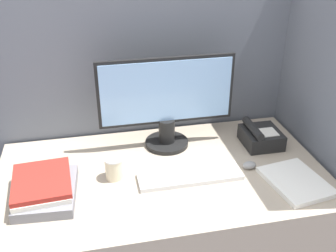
# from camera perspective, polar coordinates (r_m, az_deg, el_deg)

# --- Properties ---
(cubicle_panel_rear) EXTENTS (1.78, 0.04, 1.68)m
(cubicle_panel_rear) POSITION_cam_1_polar(r_m,az_deg,el_deg) (1.99, -3.22, 2.26)
(cubicle_panel_rear) COLOR slate
(cubicle_panel_rear) RESTS_ON ground_plane
(cubicle_panel_right) EXTENTS (0.04, 0.82, 1.68)m
(cubicle_panel_right) POSITION_cam_1_polar(r_m,az_deg,el_deg) (1.90, 20.93, -0.92)
(cubicle_panel_right) COLOR slate
(cubicle_panel_right) RESTS_ON ground_plane
(desk) EXTENTS (1.38, 0.76, 0.75)m
(desk) POSITION_cam_1_polar(r_m,az_deg,el_deg) (1.91, -0.75, -15.96)
(desk) COLOR tan
(desk) RESTS_ON ground_plane
(monitor) EXTENTS (0.62, 0.20, 0.43)m
(monitor) POSITION_cam_1_polar(r_m,az_deg,el_deg) (1.77, -0.21, 3.33)
(monitor) COLOR black
(monitor) RESTS_ON desk
(keyboard) EXTENTS (0.43, 0.12, 0.02)m
(keyboard) POSITION_cam_1_polar(r_m,az_deg,el_deg) (1.64, 3.20, -7.25)
(keyboard) COLOR silver
(keyboard) RESTS_ON desk
(mouse) EXTENTS (0.06, 0.04, 0.03)m
(mouse) POSITION_cam_1_polar(r_m,az_deg,el_deg) (1.72, 11.73, -5.59)
(mouse) COLOR gray
(mouse) RESTS_ON desk
(coffee_cup) EXTENTS (0.08, 0.08, 0.10)m
(coffee_cup) POSITION_cam_1_polar(r_m,az_deg,el_deg) (1.63, -7.87, -6.04)
(coffee_cup) COLOR beige
(coffee_cup) RESTS_ON desk
(book_stack) EXTENTS (0.25, 0.31, 0.08)m
(book_stack) POSITION_cam_1_polar(r_m,az_deg,el_deg) (1.59, -17.49, -8.56)
(book_stack) COLOR slate
(book_stack) RESTS_ON desk
(desk_telephone) EXTENTS (0.17, 0.18, 0.11)m
(desk_telephone) POSITION_cam_1_polar(r_m,az_deg,el_deg) (1.90, 13.26, -1.49)
(desk_telephone) COLOR black
(desk_telephone) RESTS_ON desk
(paper_pile) EXTENTS (0.25, 0.30, 0.02)m
(paper_pile) POSITION_cam_1_polar(r_m,az_deg,el_deg) (1.69, 18.08, -7.67)
(paper_pile) COLOR white
(paper_pile) RESTS_ON desk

